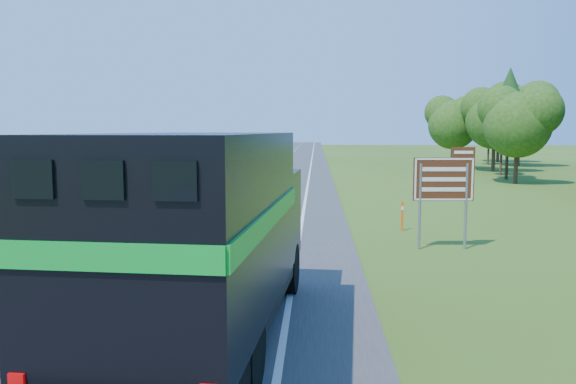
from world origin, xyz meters
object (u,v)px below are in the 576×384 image
(white_suv, at_px, (196,168))
(exit_sign, at_px, (445,183))
(horse_truck, at_px, (202,234))
(far_car, at_px, (267,147))

(white_suv, relative_size, exit_sign, 1.90)
(horse_truck, relative_size, exit_sign, 2.61)
(horse_truck, bearing_deg, far_car, 98.50)
(exit_sign, bearing_deg, horse_truck, -128.30)
(far_car, bearing_deg, white_suv, -86.76)
(far_car, relative_size, exit_sign, 1.29)
(horse_truck, bearing_deg, exit_sign, 58.81)
(horse_truck, xyz_separation_m, exit_sign, (6.47, 9.11, 0.11))
(far_car, xyz_separation_m, exit_sign, (13.78, -88.06, 1.47))
(white_suv, distance_m, far_car, 61.11)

